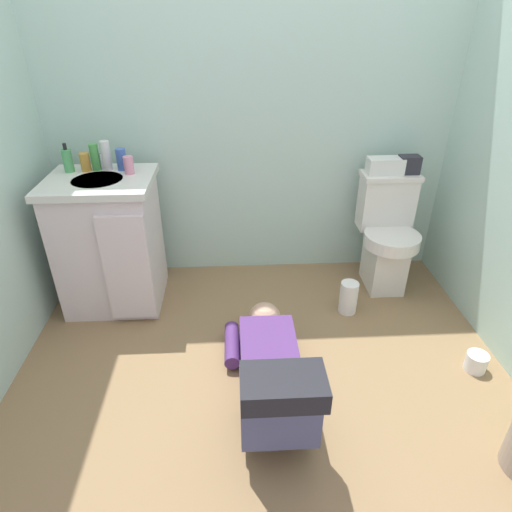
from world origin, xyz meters
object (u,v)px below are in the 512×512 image
soap_dispenser (68,160)px  bottle_white (106,156)px  paper_towel_roll (348,297)px  bottle_blue (122,159)px  toilet_paper_roll (476,362)px  faucet (103,162)px  bottle_amber (85,162)px  toiletry_bag (409,165)px  toilet (386,234)px  bottle_green (95,157)px  vanity_cabinet (110,242)px  bottle_pink (129,165)px  tissue_box (385,166)px  person_plumber (272,373)px

soap_dispenser → bottle_white: bearing=7.1°
soap_dispenser → paper_towel_roll: 1.85m
bottle_blue → toilet_paper_roll: bearing=-25.4°
bottle_white → toilet_paper_roll: size_ratio=1.53×
faucet → bottle_amber: bottle_amber is taller
toiletry_bag → bottle_blue: 1.74m
toilet_paper_roll → toilet: bearing=106.3°
soap_dispenser → bottle_green: bearing=8.0°
soap_dispenser → bottle_green: size_ratio=1.07×
toilet → toilet_paper_roll: size_ratio=6.82×
toilet → vanity_cabinet: bearing=-176.7°
vanity_cabinet → bottle_amber: 0.48m
vanity_cabinet → bottle_green: (-0.04, 0.15, 0.48)m
toiletry_bag → toilet_paper_roll: 1.22m
toiletry_bag → bottle_blue: bearing=-178.4°
bottle_pink → toiletry_bag: bearing=4.0°
bottle_blue → paper_towel_roll: bottle_blue is taller
bottle_amber → bottle_pink: size_ratio=1.05×
toilet → bottle_pink: (-1.58, -0.03, 0.50)m
bottle_pink → faucet: bearing=156.1°
bottle_white → bottle_pink: (0.14, -0.08, -0.03)m
toilet → tissue_box: bearing=116.4°
paper_towel_roll → toilet: bearing=46.8°
toilet → tissue_box: 0.44m
tissue_box → bottle_pink: 1.54m
bottle_green → bottle_blue: size_ratio=1.24×
person_plumber → bottle_amber: size_ratio=10.08×
bottle_pink → toilet_paper_roll: size_ratio=0.92×
bottle_amber → soap_dispenser: bearing=-175.0°
person_plumber → bottle_pink: bearing=127.6°
bottle_green → bottle_pink: 0.22m
tissue_box → bottle_amber: bottle_amber is taller
soap_dispenser → bottle_pink: 0.36m
toilet → person_plumber: bearing=-129.9°
vanity_cabinet → person_plumber: bearing=-44.7°
tissue_box → toilet: bearing=-63.6°
paper_towel_roll → bottle_blue: bearing=164.8°
bottle_blue → paper_towel_roll: (1.34, -0.36, -0.78)m
faucet → bottle_pink: 0.18m
bottle_white → toilet_paper_roll: 2.33m
bottle_amber → bottle_blue: 0.21m
faucet → toilet_paper_roll: faucet is taller
faucet → bottle_green: bearing=178.4°
tissue_box → bottle_green: bottle_green is taller
toilet → bottle_white: (-1.72, 0.05, 0.54)m
tissue_box → toiletry_bag: 0.15m
toiletry_bag → toilet_paper_roll: toiletry_bag is taller
faucet → bottle_green: bottle_green is taller
bottle_green → paper_towel_roll: 1.72m
bottle_blue → toilet: bearing=-1.5°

